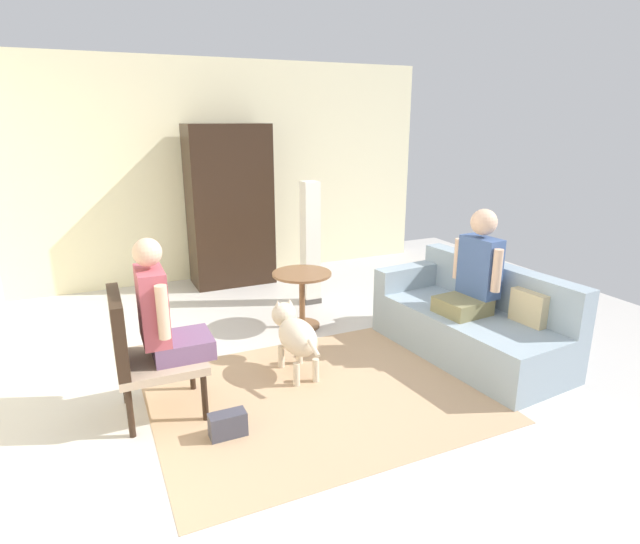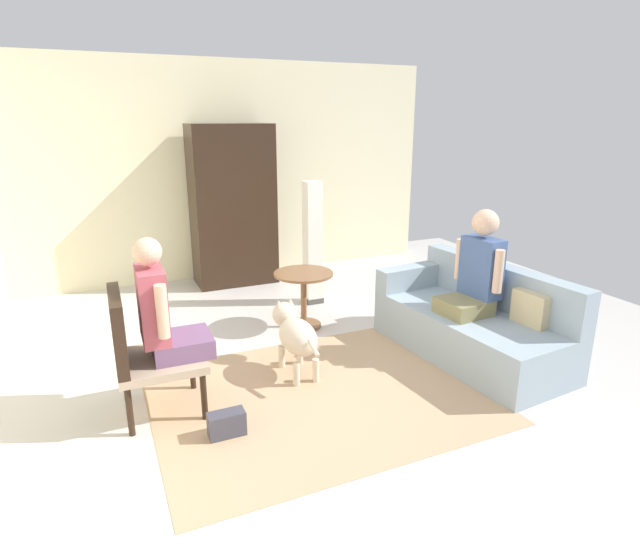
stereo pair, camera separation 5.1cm
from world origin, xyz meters
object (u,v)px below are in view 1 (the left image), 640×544
(person_on_armchair, at_px, (162,313))
(round_end_table, at_px, (302,291))
(person_on_couch, at_px, (475,271))
(armoire_cabinet, at_px, (230,206))
(couch, at_px, (471,322))
(dog, at_px, (295,333))
(column_lamp, at_px, (310,244))
(handbag, at_px, (228,425))
(armchair, at_px, (140,348))

(person_on_armchair, relative_size, round_end_table, 1.48)
(person_on_couch, height_order, armoire_cabinet, armoire_cabinet)
(couch, distance_m, round_end_table, 1.68)
(round_end_table, relative_size, dog, 0.70)
(round_end_table, xyz_separation_m, dog, (-0.44, -0.88, -0.04))
(couch, bearing_deg, dog, 169.09)
(round_end_table, bearing_deg, armoire_cabinet, 97.46)
(couch, relative_size, person_on_armchair, 2.11)
(couch, relative_size, dog, 2.19)
(person_on_couch, xyz_separation_m, person_on_armchair, (-2.64, 0.16, -0.03))
(column_lamp, bearing_deg, dog, -117.93)
(couch, bearing_deg, person_on_armchair, 177.20)
(handbag, bearing_deg, couch, 8.94)
(couch, xyz_separation_m, person_on_armchair, (-2.68, 0.13, 0.48))
(couch, bearing_deg, armoire_cabinet, 115.18)
(armchair, bearing_deg, person_on_couch, -3.37)
(person_on_couch, distance_m, column_lamp, 2.03)
(dog, xyz_separation_m, armoire_cabinet, (0.20, 2.68, 0.66))
(round_end_table, distance_m, dog, 0.99)
(person_on_armchair, xyz_separation_m, round_end_table, (1.51, 1.06, -0.38))
(column_lamp, bearing_deg, person_on_couch, -68.03)
(dog, bearing_deg, person_on_armchair, -170.52)
(column_lamp, bearing_deg, handbag, -125.51)
(person_on_armchair, bearing_deg, armoire_cabinet, 66.01)
(couch, relative_size, armoire_cabinet, 0.93)
(armchair, relative_size, dog, 1.11)
(person_on_armchair, xyz_separation_m, handbag, (0.30, -0.51, -0.68))
(armchair, bearing_deg, handbag, -47.12)
(dog, bearing_deg, round_end_table, 63.75)
(person_on_couch, bearing_deg, armchair, 176.63)
(column_lamp, distance_m, handbag, 2.80)
(armoire_cabinet, bearing_deg, round_end_table, -82.54)
(dog, bearing_deg, column_lamp, 62.07)
(round_end_table, relative_size, armoire_cabinet, 0.30)
(dog, bearing_deg, armchair, -171.89)
(armoire_cabinet, relative_size, handbag, 8.02)
(armoire_cabinet, bearing_deg, armchair, -116.78)
(handbag, bearing_deg, column_lamp, 54.49)
(armchair, relative_size, armoire_cabinet, 0.47)
(handbag, bearing_deg, round_end_table, 52.44)
(couch, relative_size, person_on_couch, 2.04)
(person_on_armchair, relative_size, column_lamp, 0.63)
(dog, height_order, armoire_cabinet, armoire_cabinet)
(armchair, xyz_separation_m, person_on_armchair, (0.17, -0.00, 0.24))
(armchair, xyz_separation_m, handbag, (0.47, -0.51, -0.44))
(armchair, xyz_separation_m, dog, (1.24, 0.18, -0.18))
(armchair, bearing_deg, round_end_table, 32.33)
(column_lamp, bearing_deg, armchair, -140.18)
(handbag, bearing_deg, armchair, 132.88)
(round_end_table, xyz_separation_m, column_lamp, (0.38, 0.65, 0.31))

